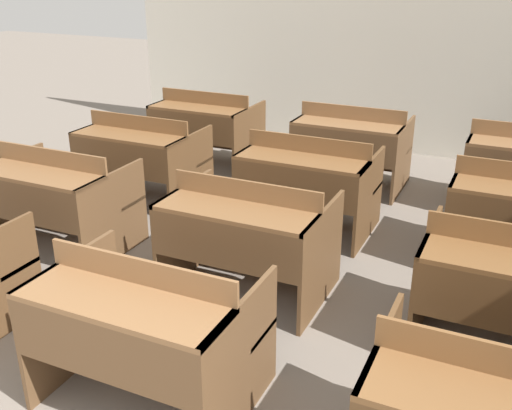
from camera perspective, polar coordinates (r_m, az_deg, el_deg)
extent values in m
cube|color=beige|center=(7.55, 14.05, 15.87)|extent=(7.29, 0.06, 2.96)
cube|color=brown|center=(3.65, -17.01, -9.96)|extent=(0.03, 0.83, 0.73)
cube|color=brown|center=(3.13, -1.38, -14.91)|extent=(0.03, 0.83, 0.73)
cube|color=brown|center=(3.02, -12.78, -9.08)|extent=(1.11, 0.37, 0.03)
cube|color=brown|center=(3.00, -14.54, -13.51)|extent=(1.05, 0.02, 0.33)
cube|color=brown|center=(3.09, -10.97, -6.22)|extent=(1.11, 0.02, 0.14)
cube|color=brown|center=(3.51, -7.61, -9.99)|extent=(1.11, 0.34, 0.03)
cube|color=brown|center=(3.65, -7.41, -13.27)|extent=(1.05, 0.04, 0.04)
cube|color=#54381F|center=(2.95, 11.24, -18.08)|extent=(0.03, 0.83, 0.73)
cube|color=brown|center=(2.52, 22.98, -17.52)|extent=(1.11, 0.37, 0.03)
cube|color=brown|center=(3.10, 22.60, -16.75)|extent=(1.11, 0.34, 0.03)
cube|color=brown|center=(5.58, -22.16, 0.84)|extent=(0.03, 0.83, 0.73)
cube|color=brown|center=(4.88, -13.34, -1.07)|extent=(0.03, 0.83, 0.73)
cube|color=brown|center=(4.95, -20.28, 2.76)|extent=(1.11, 0.37, 0.03)
cube|color=brown|center=(4.89, -21.42, 0.14)|extent=(1.05, 0.02, 0.33)
cube|color=brown|center=(5.04, -19.04, 4.30)|extent=(1.11, 0.02, 0.14)
cube|color=brown|center=(5.38, -16.34, 1.11)|extent=(1.11, 0.34, 0.03)
cube|color=brown|center=(5.47, -16.06, -1.30)|extent=(1.05, 0.04, 0.04)
cube|color=brown|center=(4.53, -6.75, -2.49)|extent=(0.03, 0.83, 0.73)
cube|color=brown|center=(4.11, 6.26, -5.16)|extent=(0.03, 0.83, 0.73)
cube|color=brown|center=(3.96, -2.01, -0.60)|extent=(1.11, 0.37, 0.03)
cube|color=brown|center=(3.89, -3.14, -3.93)|extent=(1.05, 0.02, 0.33)
cube|color=brown|center=(4.07, -0.92, 1.39)|extent=(1.11, 0.02, 0.14)
cube|color=brown|center=(4.49, 0.79, -2.23)|extent=(1.11, 0.34, 0.03)
cube|color=brown|center=(4.59, 0.77, -5.04)|extent=(1.05, 0.04, 0.04)
cube|color=#52351C|center=(3.98, 15.69, -6.98)|extent=(0.03, 0.83, 0.73)
cube|color=#52351C|center=(4.28, 23.17, -9.27)|extent=(1.05, 0.04, 0.04)
cube|color=brown|center=(6.40, -14.55, 4.45)|extent=(0.03, 0.83, 0.73)
cube|color=brown|center=(5.80, -6.19, 3.19)|extent=(0.03, 0.83, 0.73)
cube|color=brown|center=(5.81, -12.11, 6.45)|extent=(1.11, 0.37, 0.03)
cube|color=brown|center=(5.72, -13.00, 4.27)|extent=(1.05, 0.02, 0.33)
cube|color=brown|center=(5.92, -11.17, 7.69)|extent=(1.11, 0.02, 0.14)
cube|color=brown|center=(6.27, -9.30, 4.74)|extent=(1.11, 0.34, 0.03)
cube|color=brown|center=(6.35, -9.16, 2.62)|extent=(1.05, 0.04, 0.04)
cube|color=brown|center=(5.51, -0.20, 2.28)|extent=(0.03, 0.83, 0.73)
cube|color=brown|center=(5.17, 10.70, 0.51)|extent=(0.03, 0.83, 0.73)
cube|color=brown|center=(5.00, 4.30, 4.30)|extent=(1.11, 0.37, 0.03)
cube|color=brown|center=(4.90, 3.51, 1.75)|extent=(1.05, 0.02, 0.33)
cube|color=brown|center=(5.13, 5.03, 5.77)|extent=(1.11, 0.02, 0.14)
cube|color=brown|center=(5.53, 5.97, 2.51)|extent=(1.11, 0.34, 0.03)
cube|color=brown|center=(5.62, 5.87, 0.14)|extent=(1.05, 0.04, 0.04)
cube|color=brown|center=(5.06, 18.15, -0.75)|extent=(0.03, 0.83, 0.73)
cube|color=brown|center=(7.34, -8.31, 7.21)|extent=(0.03, 0.83, 0.73)
cube|color=brown|center=(6.83, -0.62, 6.30)|extent=(0.03, 0.83, 0.73)
cube|color=brown|center=(6.79, -5.65, 9.13)|extent=(1.11, 0.37, 0.03)
cube|color=brown|center=(6.69, -6.35, 7.32)|extent=(1.05, 0.02, 0.33)
cube|color=brown|center=(6.92, -4.94, 10.14)|extent=(1.11, 0.02, 0.14)
cube|color=brown|center=(7.27, -3.65, 7.46)|extent=(1.11, 0.34, 0.03)
cube|color=brown|center=(7.34, -3.60, 5.60)|extent=(1.05, 0.04, 0.04)
cube|color=brown|center=(6.60, 4.59, 5.64)|extent=(0.03, 0.83, 0.73)
cube|color=brown|center=(6.32, 13.81, 4.31)|extent=(0.03, 0.83, 0.73)
cube|color=brown|center=(6.13, 8.69, 7.53)|extent=(1.11, 0.37, 0.03)
cube|color=brown|center=(6.02, 8.11, 5.52)|extent=(1.05, 0.02, 0.33)
cube|color=brown|center=(6.28, 9.21, 8.66)|extent=(1.11, 0.02, 0.14)
cube|color=brown|center=(6.66, 9.73, 5.78)|extent=(1.11, 0.34, 0.03)
cube|color=brown|center=(6.74, 9.59, 3.76)|extent=(1.05, 0.04, 0.04)
cube|color=brown|center=(6.22, 19.49, 3.35)|extent=(0.03, 0.83, 0.73)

